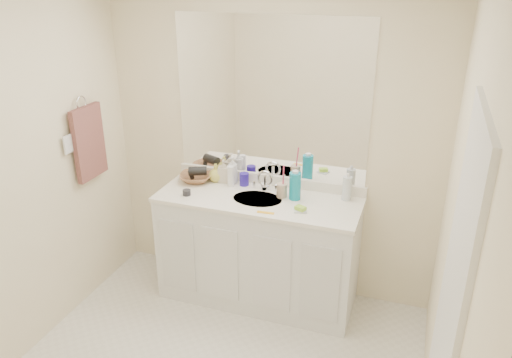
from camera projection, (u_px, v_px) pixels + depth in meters
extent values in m
cube|color=#FEEFC6|center=(270.00, 145.00, 3.81)|extent=(2.60, 0.02, 2.40)
cube|color=#FEEFC6|center=(5.00, 188.00, 3.08)|extent=(0.02, 2.60, 2.40)
cube|color=#FEEFC6|center=(453.00, 264.00, 2.29)|extent=(0.02, 2.60, 2.40)
cube|color=white|center=(258.00, 250.00, 3.88)|extent=(1.50, 0.55, 0.85)
cube|color=white|center=(258.00, 199.00, 3.70)|extent=(1.52, 0.57, 0.03)
cube|color=white|center=(269.00, 180.00, 3.91)|extent=(1.52, 0.03, 0.08)
cylinder|color=#B3B09D|center=(257.00, 200.00, 3.69)|extent=(0.37, 0.37, 0.02)
cylinder|color=silver|center=(265.00, 183.00, 3.82)|extent=(0.02, 0.02, 0.11)
cube|color=white|center=(270.00, 99.00, 3.66)|extent=(1.48, 0.01, 1.20)
cylinder|color=#27169B|center=(244.00, 179.00, 3.89)|extent=(0.09, 0.09, 0.10)
cylinder|color=tan|center=(282.00, 190.00, 3.69)|extent=(0.09, 0.09, 0.10)
cylinder|color=#DF3A64|center=(283.00, 179.00, 3.65)|extent=(0.03, 0.04, 0.21)
cylinder|color=#0E8EAA|center=(295.00, 186.00, 3.64)|extent=(0.11, 0.11, 0.20)
cylinder|color=silver|center=(347.00, 188.00, 3.63)|extent=(0.07, 0.07, 0.18)
cube|color=silver|center=(300.00, 211.00, 3.49)|extent=(0.11, 0.10, 0.01)
cube|color=#A1DC35|center=(300.00, 208.00, 3.48)|extent=(0.09, 0.07, 0.03)
cube|color=yellow|center=(266.00, 213.00, 3.47)|extent=(0.12, 0.03, 0.01)
cylinder|color=#27272C|center=(187.00, 192.00, 3.73)|extent=(0.07, 0.07, 0.04)
cylinder|color=white|center=(231.00, 176.00, 3.86)|extent=(0.06, 0.06, 0.16)
imported|color=white|center=(233.00, 170.00, 3.91)|extent=(0.11, 0.11, 0.22)
imported|color=beige|center=(224.00, 171.00, 3.94)|extent=(0.10, 0.10, 0.19)
imported|color=#CCC64F|center=(216.00, 173.00, 3.95)|extent=(0.12, 0.12, 0.15)
imported|color=brown|center=(196.00, 178.00, 3.97)|extent=(0.32, 0.32, 0.06)
cylinder|color=black|center=(198.00, 171.00, 3.94)|extent=(0.16, 0.12, 0.07)
torus|color=silver|center=(81.00, 103.00, 3.60)|extent=(0.01, 0.11, 0.11)
cube|color=brown|center=(89.00, 143.00, 3.71)|extent=(0.04, 0.32, 0.55)
cube|color=white|center=(68.00, 144.00, 3.53)|extent=(0.01, 0.08, 0.13)
cube|color=white|center=(444.00, 340.00, 2.11)|extent=(0.02, 0.82, 2.00)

